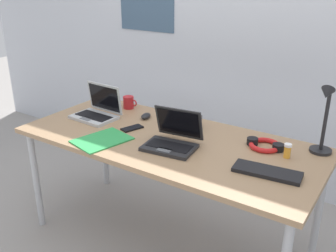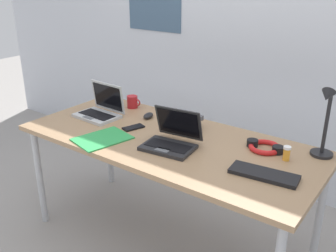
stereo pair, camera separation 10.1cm
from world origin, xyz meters
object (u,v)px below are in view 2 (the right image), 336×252
(cell_phone, at_px, (133,128))
(headphones, at_px, (265,147))
(book_stack, at_px, (184,121))
(laptop_near_mouse, at_px, (171,140))
(pill_bottle, at_px, (287,153))
(desk_lamp, at_px, (325,123))
(laptop_by_keyboard, at_px, (100,110))
(external_keyboard, at_px, (264,174))
(coffee_mug, at_px, (133,102))
(paper_folder_by_keyboard, at_px, (102,139))
(computer_mouse, at_px, (148,116))

(cell_phone, relative_size, headphones, 0.64)
(headphones, bearing_deg, book_stack, 179.20)
(laptop_near_mouse, relative_size, pill_bottle, 3.97)
(desk_lamp, height_order, laptop_by_keyboard, desk_lamp)
(cell_phone, height_order, book_stack, book_stack)
(desk_lamp, relative_size, external_keyboard, 1.21)
(pill_bottle, bearing_deg, book_stack, 174.85)
(coffee_mug, bearing_deg, laptop_by_keyboard, -103.54)
(laptop_by_keyboard, relative_size, headphones, 1.42)
(desk_lamp, bearing_deg, laptop_near_mouse, -153.70)
(laptop_by_keyboard, distance_m, laptop_near_mouse, 0.68)
(laptop_near_mouse, relative_size, external_keyboard, 0.95)
(paper_folder_by_keyboard, distance_m, coffee_mug, 0.58)
(book_stack, bearing_deg, laptop_near_mouse, -69.31)
(desk_lamp, relative_size, laptop_by_keyboard, 1.32)
(laptop_near_mouse, xyz_separation_m, paper_folder_by_keyboard, (-0.39, -0.16, -0.04))
(headphones, bearing_deg, laptop_near_mouse, -148.41)
(laptop_near_mouse, height_order, external_keyboard, laptop_near_mouse)
(laptop_by_keyboard, relative_size, paper_folder_by_keyboard, 0.98)
(external_keyboard, height_order, coffee_mug, coffee_mug)
(cell_phone, distance_m, book_stack, 0.32)
(laptop_near_mouse, bearing_deg, paper_folder_by_keyboard, -157.82)
(external_keyboard, distance_m, computer_mouse, 0.99)
(desk_lamp, bearing_deg, laptop_by_keyboard, -170.07)
(paper_folder_by_keyboard, bearing_deg, coffee_mug, 112.75)
(headphones, distance_m, pill_bottle, 0.15)
(desk_lamp, relative_size, cell_phone, 2.94)
(pill_bottle, bearing_deg, headphones, 158.85)
(external_keyboard, xyz_separation_m, paper_folder_by_keyboard, (-0.95, -0.15, -0.01))
(computer_mouse, relative_size, cell_phone, 0.71)
(book_stack, bearing_deg, headphones, -0.80)
(laptop_by_keyboard, distance_m, coffee_mug, 0.27)
(desk_lamp, bearing_deg, computer_mouse, -175.93)
(desk_lamp, distance_m, headphones, 0.34)
(laptop_near_mouse, xyz_separation_m, external_keyboard, (0.56, -0.01, -0.03))
(laptop_near_mouse, distance_m, pill_bottle, 0.62)
(laptop_by_keyboard, relative_size, coffee_mug, 2.69)
(laptop_near_mouse, distance_m, cell_phone, 0.36)
(laptop_by_keyboard, relative_size, book_stack, 1.43)
(computer_mouse, height_order, headphones, headphones)
(cell_phone, distance_m, pill_bottle, 0.95)
(external_keyboard, height_order, book_stack, book_stack)
(laptop_near_mouse, xyz_separation_m, headphones, (0.44, 0.27, -0.03))
(computer_mouse, bearing_deg, external_keyboard, -28.92)
(laptop_near_mouse, height_order, pill_bottle, laptop_near_mouse)
(laptop_near_mouse, height_order, book_stack, laptop_near_mouse)
(desk_lamp, height_order, paper_folder_by_keyboard, desk_lamp)
(external_keyboard, xyz_separation_m, coffee_mug, (-1.17, 0.38, 0.03))
(cell_phone, relative_size, pill_bottle, 1.72)
(coffee_mug, bearing_deg, external_keyboard, -18.13)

